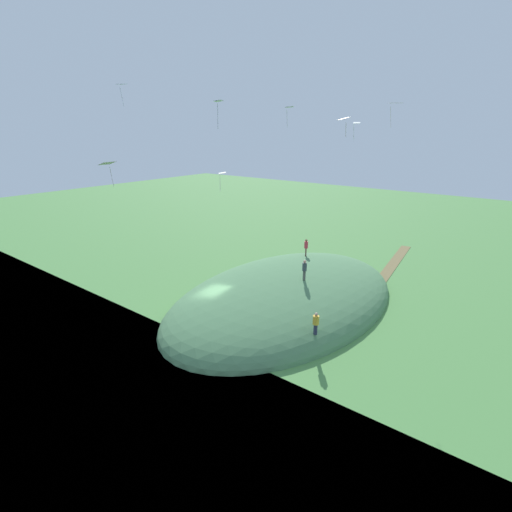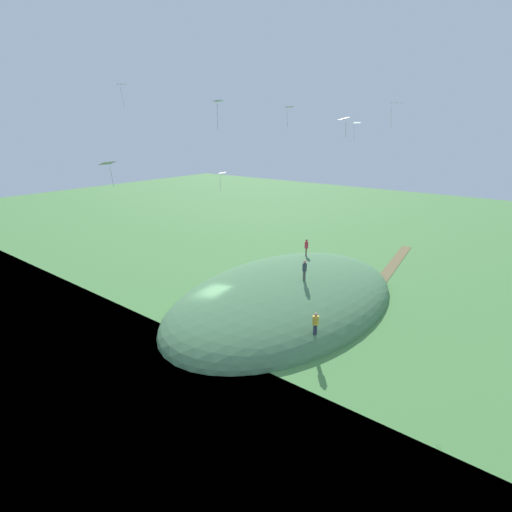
{
  "view_description": "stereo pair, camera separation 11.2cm",
  "coord_description": "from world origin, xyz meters",
  "px_view_note": "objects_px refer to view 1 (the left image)",
  "views": [
    {
      "loc": [
        -21.36,
        -21.22,
        14.87
      ],
      "look_at": [
        2.85,
        -2.57,
        4.83
      ],
      "focal_mm": 26.9,
      "sensor_mm": 36.0,
      "label": 1
    },
    {
      "loc": [
        -21.29,
        -21.3,
        14.87
      ],
      "look_at": [
        2.85,
        -2.57,
        4.83
      ],
      "focal_mm": 26.9,
      "sensor_mm": 36.0,
      "label": 2
    }
  ],
  "objects_px": {
    "person_on_hilltop": "(306,245)",
    "person_walking_path": "(305,267)",
    "kite_1": "(218,103)",
    "kite_5": "(356,125)",
    "person_with_child": "(316,321)",
    "kite_2": "(289,108)",
    "kite_4": "(344,119)",
    "kite_3": "(122,86)",
    "kite_0": "(107,164)",
    "kite_7": "(395,104)",
    "kite_6": "(222,174)"
  },
  "relations": [
    {
      "from": "person_on_hilltop",
      "to": "kite_7",
      "type": "bearing_deg",
      "value": 86.87
    },
    {
      "from": "person_walking_path",
      "to": "person_with_child",
      "type": "xyz_separation_m",
      "value": [
        -5.66,
        -4.34,
        -1.38
      ]
    },
    {
      "from": "kite_5",
      "to": "kite_0",
      "type": "bearing_deg",
      "value": 146.24
    },
    {
      "from": "kite_0",
      "to": "kite_2",
      "type": "relative_size",
      "value": 1.15
    },
    {
      "from": "kite_3",
      "to": "kite_0",
      "type": "bearing_deg",
      "value": -137.19
    },
    {
      "from": "person_on_hilltop",
      "to": "kite_3",
      "type": "xyz_separation_m",
      "value": [
        -11.83,
        12.63,
        15.33
      ]
    },
    {
      "from": "kite_3",
      "to": "kite_4",
      "type": "height_order",
      "value": "kite_3"
    },
    {
      "from": "person_with_child",
      "to": "person_on_hilltop",
      "type": "bearing_deg",
      "value": -63.99
    },
    {
      "from": "person_on_hilltop",
      "to": "person_with_child",
      "type": "height_order",
      "value": "person_on_hilltop"
    },
    {
      "from": "kite_3",
      "to": "kite_7",
      "type": "height_order",
      "value": "kite_3"
    },
    {
      "from": "kite_0",
      "to": "kite_1",
      "type": "xyz_separation_m",
      "value": [
        2.27,
        -9.5,
        4.04
      ]
    },
    {
      "from": "person_on_hilltop",
      "to": "kite_0",
      "type": "bearing_deg",
      "value": -43.27
    },
    {
      "from": "kite_6",
      "to": "kite_7",
      "type": "distance_m",
      "value": 16.46
    },
    {
      "from": "person_on_hilltop",
      "to": "kite_0",
      "type": "height_order",
      "value": "kite_0"
    },
    {
      "from": "kite_2",
      "to": "kite_7",
      "type": "relative_size",
      "value": 0.79
    },
    {
      "from": "kite_1",
      "to": "kite_4",
      "type": "height_order",
      "value": "kite_1"
    },
    {
      "from": "kite_2",
      "to": "kite_3",
      "type": "height_order",
      "value": "kite_3"
    },
    {
      "from": "person_walking_path",
      "to": "person_with_child",
      "type": "bearing_deg",
      "value": 120.23
    },
    {
      "from": "person_on_hilltop",
      "to": "kite_2",
      "type": "relative_size",
      "value": 1.13
    },
    {
      "from": "kite_4",
      "to": "kite_6",
      "type": "distance_m",
      "value": 10.76
    },
    {
      "from": "kite_3",
      "to": "kite_4",
      "type": "relative_size",
      "value": 1.44
    },
    {
      "from": "kite_1",
      "to": "kite_5",
      "type": "distance_m",
      "value": 15.81
    },
    {
      "from": "person_on_hilltop",
      "to": "person_walking_path",
      "type": "bearing_deg",
      "value": 10.1
    },
    {
      "from": "kite_6",
      "to": "kite_7",
      "type": "height_order",
      "value": "kite_7"
    },
    {
      "from": "kite_2",
      "to": "kite_6",
      "type": "xyz_separation_m",
      "value": [
        -4.0,
        3.91,
        -5.18
      ]
    },
    {
      "from": "person_with_child",
      "to": "kite_6",
      "type": "distance_m",
      "value": 14.34
    },
    {
      "from": "person_with_child",
      "to": "kite_0",
      "type": "height_order",
      "value": "kite_0"
    },
    {
      "from": "person_with_child",
      "to": "kite_7",
      "type": "height_order",
      "value": "kite_7"
    },
    {
      "from": "person_with_child",
      "to": "kite_2",
      "type": "height_order",
      "value": "kite_2"
    },
    {
      "from": "kite_1",
      "to": "kite_7",
      "type": "distance_m",
      "value": 17.83
    },
    {
      "from": "kite_1",
      "to": "kite_6",
      "type": "relative_size",
      "value": 1.1
    },
    {
      "from": "person_walking_path",
      "to": "kite_5",
      "type": "bearing_deg",
      "value": -100.81
    },
    {
      "from": "kite_3",
      "to": "kite_6",
      "type": "xyz_separation_m",
      "value": [
        1.89,
        -10.03,
        -7.25
      ]
    },
    {
      "from": "kite_4",
      "to": "kite_5",
      "type": "bearing_deg",
      "value": 18.22
    },
    {
      "from": "kite_0",
      "to": "kite_3",
      "type": "relative_size",
      "value": 0.98
    },
    {
      "from": "kite_2",
      "to": "kite_4",
      "type": "distance_m",
      "value": 6.23
    },
    {
      "from": "person_walking_path",
      "to": "kite_0",
      "type": "bearing_deg",
      "value": 35.05
    },
    {
      "from": "person_with_child",
      "to": "kite_7",
      "type": "distance_m",
      "value": 20.75
    },
    {
      "from": "kite_0",
      "to": "kite_3",
      "type": "bearing_deg",
      "value": 42.81
    },
    {
      "from": "person_on_hilltop",
      "to": "kite_3",
      "type": "distance_m",
      "value": 23.12
    },
    {
      "from": "kite_4",
      "to": "kite_6",
      "type": "bearing_deg",
      "value": 101.44
    },
    {
      "from": "kite_5",
      "to": "person_walking_path",
      "type": "bearing_deg",
      "value": 176.44
    },
    {
      "from": "person_with_child",
      "to": "kite_4",
      "type": "relative_size",
      "value": 1.27
    },
    {
      "from": "kite_0",
      "to": "kite_4",
      "type": "height_order",
      "value": "kite_4"
    },
    {
      "from": "person_walking_path",
      "to": "kite_0",
      "type": "height_order",
      "value": "kite_0"
    },
    {
      "from": "kite_5",
      "to": "kite_2",
      "type": "bearing_deg",
      "value": 155.7
    },
    {
      "from": "kite_1",
      "to": "kite_5",
      "type": "bearing_deg",
      "value": -8.85
    },
    {
      "from": "person_on_hilltop",
      "to": "kite_5",
      "type": "relative_size",
      "value": 1.14
    },
    {
      "from": "kite_2",
      "to": "kite_1",
      "type": "bearing_deg",
      "value": -176.55
    },
    {
      "from": "person_walking_path",
      "to": "person_on_hilltop",
      "type": "xyz_separation_m",
      "value": [
        6.78,
        3.82,
        -0.31
      ]
    }
  ]
}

